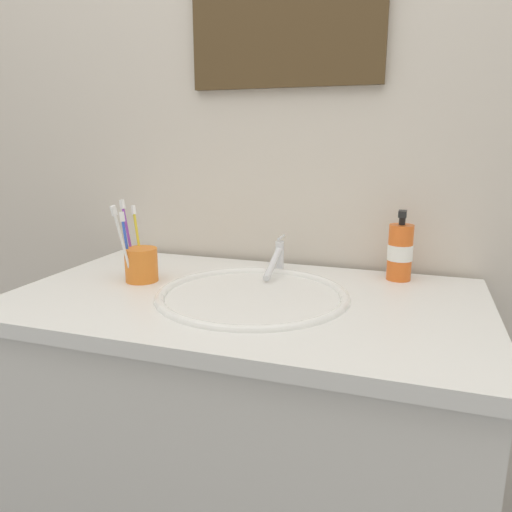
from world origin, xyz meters
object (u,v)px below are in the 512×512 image
(toothbrush_white, at_px, (122,240))
(soap_dispenser, at_px, (400,252))
(toothbrush_cup, at_px, (141,265))
(faucet, at_px, (277,259))
(toothbrush_blue, at_px, (126,241))
(toothbrush_yellow, at_px, (137,236))
(toothbrush_purple, at_px, (128,234))

(toothbrush_white, height_order, soap_dispenser, toothbrush_white)
(toothbrush_cup, bearing_deg, faucet, 29.60)
(faucet, xyz_separation_m, toothbrush_blue, (-0.34, -0.19, 0.06))
(toothbrush_blue, bearing_deg, toothbrush_yellow, 86.88)
(toothbrush_blue, bearing_deg, faucet, 29.44)
(toothbrush_yellow, bearing_deg, toothbrush_cup, -50.04)
(soap_dispenser, bearing_deg, toothbrush_cup, -160.40)
(toothbrush_blue, bearing_deg, toothbrush_white, -70.30)
(toothbrush_yellow, relative_size, soap_dispenser, 1.01)
(toothbrush_purple, distance_m, toothbrush_white, 0.07)
(toothbrush_purple, relative_size, toothbrush_yellow, 1.09)
(toothbrush_cup, xyz_separation_m, soap_dispenser, (0.63, 0.22, 0.03))
(toothbrush_cup, xyz_separation_m, toothbrush_white, (-0.02, -0.05, 0.07))
(toothbrush_cup, xyz_separation_m, toothbrush_purple, (-0.04, 0.01, 0.08))
(toothbrush_white, bearing_deg, faucet, 35.00)
(toothbrush_purple, relative_size, toothbrush_white, 1.01)
(toothbrush_white, relative_size, soap_dispenser, 1.09)
(toothbrush_blue, relative_size, toothbrush_yellow, 0.95)
(toothbrush_blue, bearing_deg, soap_dispenser, 20.01)
(toothbrush_cup, height_order, toothbrush_white, toothbrush_white)
(toothbrush_yellow, bearing_deg, toothbrush_blue, -93.12)
(toothbrush_cup, distance_m, toothbrush_blue, 0.07)
(faucet, height_order, soap_dispenser, soap_dispenser)
(toothbrush_blue, height_order, toothbrush_yellow, toothbrush_yellow)
(toothbrush_white, relative_size, toothbrush_blue, 1.14)
(toothbrush_cup, distance_m, toothbrush_purple, 0.09)
(faucet, bearing_deg, toothbrush_white, -145.00)
(faucet, relative_size, toothbrush_purple, 0.83)
(toothbrush_white, bearing_deg, toothbrush_yellow, 96.95)
(toothbrush_white, xyz_separation_m, toothbrush_yellow, (-0.01, 0.09, -0.01))
(toothbrush_cup, distance_m, soap_dispenser, 0.67)
(toothbrush_blue, distance_m, soap_dispenser, 0.70)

